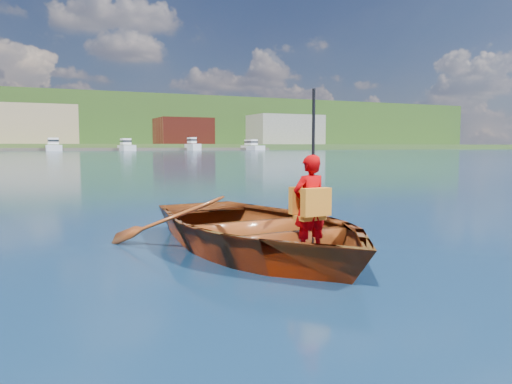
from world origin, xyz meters
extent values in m
plane|color=#12293E|center=(0.00, 0.00, 0.00)|extent=(600.00, 600.00, 0.00)
imported|color=brown|center=(-0.08, 0.28, 0.28)|extent=(3.37, 4.45, 0.87)
imported|color=#AF0003|center=(0.15, -0.60, 0.65)|extent=(0.42, 0.30, 1.10)
cube|color=orange|center=(0.16, -0.72, 0.70)|extent=(0.35, 0.13, 0.30)
cube|color=orange|center=(0.14, -0.48, 0.70)|extent=(0.35, 0.11, 0.30)
cube|color=orange|center=(0.15, -0.60, 0.52)|extent=(0.32, 0.25, 0.05)
cylinder|color=black|center=(0.29, -0.44, 1.02)|extent=(0.04, 0.04, 1.83)
cube|color=#395324|center=(0.00, 190.00, 1.00)|extent=(400.00, 80.00, 2.00)
cube|color=#274518|center=(0.00, 240.00, 11.00)|extent=(400.00, 100.00, 22.00)
cube|color=tan|center=(-5.00, 165.00, 8.00)|extent=(30.00, 16.00, 12.00)
cube|color=brown|center=(45.00, 165.00, 6.50)|extent=(18.00, 16.00, 9.00)
cube|color=gray|center=(85.00, 165.00, 7.50)|extent=(26.00, 16.00, 11.00)
cube|color=white|center=(2.14, 143.00, 0.73)|extent=(3.89, 13.90, 1.81)
cube|color=white|center=(2.14, 144.39, 2.71)|extent=(2.72, 6.25, 1.80)
cube|color=black|center=(2.14, 144.39, 2.81)|extent=(2.80, 6.53, 0.50)
cube|color=white|center=(21.85, 143.00, 0.71)|extent=(3.41, 12.17, 1.77)
cube|color=white|center=(21.85, 144.22, 2.67)|extent=(2.39, 5.48, 1.80)
cube|color=black|center=(21.85, 144.22, 2.77)|extent=(2.45, 5.72, 0.50)
cube|color=white|center=(41.83, 143.00, 0.88)|extent=(2.61, 9.33, 2.21)
cube|color=white|center=(41.83, 143.93, 3.11)|extent=(1.83, 4.20, 1.80)
cube|color=black|center=(41.83, 143.93, 3.21)|extent=(1.88, 4.39, 0.50)
cube|color=white|center=(61.85, 143.00, 0.67)|extent=(3.41, 12.17, 1.67)
cube|color=white|center=(61.85, 144.22, 2.57)|extent=(2.38, 5.48, 1.80)
cube|color=black|center=(61.85, 144.22, 2.67)|extent=(2.45, 5.72, 0.50)
cylinder|color=#382314|center=(18.35, 230.52, 11.76)|extent=(0.80, 0.80, 3.31)
sphere|color=#2D601D|center=(18.35, 230.52, 16.17)|extent=(6.17, 6.17, 6.17)
cylinder|color=#382314|center=(70.34, 212.09, 8.47)|extent=(0.80, 0.80, 4.11)
sphere|color=#2D601D|center=(70.34, 212.09, 13.95)|extent=(7.67, 7.67, 7.67)
cylinder|color=#382314|center=(143.91, 252.22, 16.22)|extent=(0.80, 0.80, 3.55)
sphere|color=#2D601D|center=(143.91, 252.22, 20.95)|extent=(6.63, 6.63, 6.63)
cylinder|color=#382314|center=(93.54, 233.40, 12.41)|extent=(0.80, 0.80, 3.46)
sphere|color=#2D601D|center=(93.54, 233.40, 17.03)|extent=(6.46, 6.46, 6.46)
cylinder|color=#382314|center=(-0.22, 255.00, 17.03)|extent=(0.80, 0.80, 4.07)
sphere|color=#2D601D|center=(-0.22, 255.00, 22.46)|extent=(7.60, 7.60, 7.60)
cylinder|color=#382314|center=(5.63, 262.71, 18.46)|extent=(0.80, 0.80, 3.85)
sphere|color=#2D601D|center=(5.63, 262.71, 23.59)|extent=(7.18, 7.18, 7.18)
camera|label=1|loc=(-2.57, -5.30, 1.29)|focal=35.00mm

